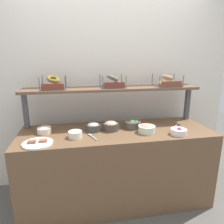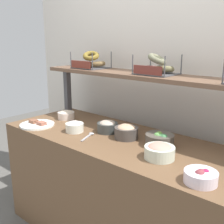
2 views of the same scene
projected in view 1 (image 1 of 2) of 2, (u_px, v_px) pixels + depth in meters
The scene contains 19 objects.
ground_plane at pixel (116, 198), 2.42m from camera, with size 8.00×8.00×0.00m, color #595651.
back_wall at pixel (108, 91), 2.64m from camera, with size 3.25×0.06×2.40m, color silver.
deli_counter at pixel (116, 166), 2.31m from camera, with size 2.05×0.70×0.85m, color brown.
shelf_riser_left at pixel (26, 111), 2.24m from camera, with size 0.05×0.05×0.40m, color #4C4C51.
shelf_riser_right at pixel (187, 104), 2.58m from camera, with size 0.05×0.05×0.40m, color #4C4C51.
upper_shelf at pixel (112, 89), 2.35m from camera, with size 2.01×0.32×0.03m, color brown.
bowl_cream_cheese at pixel (75, 134), 2.01m from camera, with size 0.14×0.14×0.08m.
bowl_tuna_salad at pixel (93, 127), 2.19m from camera, with size 0.16×0.16×0.09m.
bowl_potato_salad at pixel (44, 130), 2.13m from camera, with size 0.14×0.14×0.08m.
bowl_beet_salad at pixel (179, 131), 2.09m from camera, with size 0.16×0.16×0.07m.
bowl_hummus at pixel (111, 126), 2.21m from camera, with size 0.17×0.17×0.10m.
bowl_lox_spread at pixel (147, 128), 2.14m from camera, with size 0.18×0.18×0.09m.
bowl_veggie_mix at pixel (132, 124), 2.29m from camera, with size 0.19×0.19×0.09m.
serving_plate_white at pixel (38, 143), 1.86m from camera, with size 0.27×0.27×0.04m.
serving_spoon_near_plate at pixel (178, 124), 2.40m from camera, with size 0.14×0.14×0.01m.
serving_spoon_by_edge at pixel (91, 136), 2.04m from camera, with size 0.08×0.17×0.01m.
bagel_basket_cinnamon_raisin at pixel (53, 84), 2.23m from camera, with size 0.27×0.24×0.15m.
bagel_basket_poppy at pixel (112, 83), 2.35m from camera, with size 0.27×0.25×0.15m.
bagel_basket_sesame at pixel (167, 82), 2.45m from camera, with size 0.30×0.25×0.14m.
Camera 1 is at (-0.43, -2.03, 1.62)m, focal length 32.87 mm.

